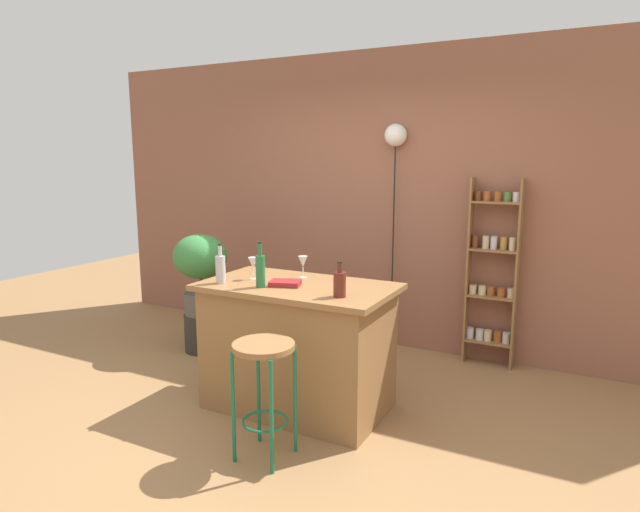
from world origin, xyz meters
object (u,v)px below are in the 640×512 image
Objects in this scene: bottle_spirits_clear at (340,283)px; wine_glass_left at (303,262)px; pendant_globe_light at (396,139)px; potted_plant at (200,265)px; bar_stool at (264,372)px; spice_shelf at (492,273)px; plant_stool at (203,332)px; bottle_sauce_amber at (260,270)px; cookbook at (285,283)px; wine_glass_center at (253,264)px; bottle_wine_red at (221,268)px.

bottle_spirits_clear is 1.43× the size of wine_glass_left.
potted_plant is at bearing -149.00° from pendant_globe_light.
wine_glass_left is at bearing -17.02° from potted_plant.
bar_stool is 0.44× the size of spice_shelf.
wine_glass_left is (-0.23, 0.89, 0.49)m from bar_stool.
bottle_spirits_clear is at bearing -23.59° from plant_stool.
bar_stool is 1.05m from wine_glass_left.
bottle_spirits_clear is at bearing 1.39° from bottle_sauce_amber.
plant_stool is at bearing 162.98° from wine_glass_left.
bar_stool is at bearing -55.16° from bottle_sauce_amber.
bottle_sauce_amber is at bearing -101.06° from pendant_globe_light.
bottle_sauce_amber is 0.20m from cookbook.
pendant_globe_light is at bearing 71.16° from wine_glass_center.
bottle_spirits_clear is at bearing 63.19° from bar_stool.
potted_plant is 4.63× the size of wine_glass_center.
bottle_spirits_clear is (1.81, -0.79, 0.18)m from potted_plant.
bottle_wine_red is at bearing -43.20° from plant_stool.
bottle_wine_red is at bearing -121.56° from wine_glass_center.
spice_shelf is 2.11m from wine_glass_center.
bar_stool is 0.78m from bottle_sauce_amber.
bar_stool is 0.96× the size of potted_plant.
bar_stool is at bearing -88.55° from cookbook.
plant_stool is at bearing -160.08° from spice_shelf.
spice_shelf is at bearing 68.52° from bottle_spirits_clear.
wine_glass_left is (0.11, 0.40, -0.00)m from bottle_sauce_amber.
wine_glass_center is (-0.79, 0.17, 0.03)m from bottle_spirits_clear.
bottle_wine_red is (0.89, -0.83, 0.20)m from potted_plant.
wine_glass_center reaches higher than plant_stool.
spice_shelf is (0.92, 2.19, 0.28)m from bar_stool.
potted_plant is 1.23m from bottle_wine_red.
bar_stool is 4.44× the size of wine_glass_left.
plant_stool is 1.69m from bottle_sauce_amber.
bottle_wine_red is (-1.58, -1.73, 0.21)m from spice_shelf.
bottle_sauce_amber is 0.27m from wine_glass_center.
bar_stool is 3.10× the size of bottle_spirits_clear.
spice_shelf is at bearing 46.18° from wine_glass_center.
potted_plant is 2.14m from pendant_globe_light.
plant_stool is 2.55m from pendant_globe_light.
bottle_sauce_amber reaches higher than cookbook.
spice_shelf is 2.71m from plant_stool.
pendant_globe_light reaches higher than spice_shelf.
spice_shelf is 5.15× the size of bottle_sauce_amber.
bar_stool is 2.03× the size of plant_stool.
plant_stool is at bearing 148.79° from wine_glass_center.
bar_stool is at bearing -116.81° from bottle_spirits_clear.
wine_glass_center is at bearing -31.21° from potted_plant.
spice_shelf reaches higher than cookbook.
bottle_spirits_clear is 1.12× the size of cookbook.
bottle_spirits_clear is at bearing 2.68° from bottle_wine_red.
potted_plant reaches higher than wine_glass_left.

